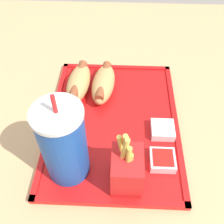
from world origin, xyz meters
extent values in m
plane|color=gray|center=(0.00, 0.00, 0.00)|extent=(8.00, 8.00, 0.00)
cube|color=tan|center=(0.00, 0.00, 0.36)|extent=(1.11, 1.04, 0.73)
cube|color=red|center=(-0.05, 0.01, 0.73)|extent=(0.40, 0.30, 0.01)
cube|color=red|center=(-0.05, -0.13, 0.74)|extent=(0.40, 0.01, 0.00)
cube|color=red|center=(-0.05, 0.16, 0.74)|extent=(0.40, 0.01, 0.00)
cube|color=red|center=(-0.25, 0.01, 0.74)|extent=(0.01, 0.30, 0.00)
cube|color=red|center=(0.15, 0.01, 0.74)|extent=(0.01, 0.30, 0.00)
cylinder|color=#194CA5|center=(-0.18, 0.10, 0.82)|extent=(0.08, 0.08, 0.16)
cylinder|color=silver|center=(-0.18, 0.10, 0.91)|extent=(0.09, 0.09, 0.01)
cylinder|color=red|center=(-0.18, 0.10, 0.93)|extent=(0.01, 0.01, 0.03)
ellipsoid|color=tan|center=(0.05, 0.11, 0.76)|extent=(0.14, 0.07, 0.05)
cylinder|color=brown|center=(0.05, 0.11, 0.78)|extent=(0.13, 0.03, 0.02)
ellipsoid|color=tan|center=(0.05, 0.04, 0.76)|extent=(0.14, 0.07, 0.05)
cylinder|color=brown|center=(0.05, 0.04, 0.78)|extent=(0.13, 0.03, 0.02)
cube|color=red|center=(-0.20, -0.02, 0.78)|extent=(0.07, 0.06, 0.08)
cylinder|color=#E5C14C|center=(-0.20, -0.01, 0.82)|extent=(0.01, 0.02, 0.09)
cylinder|color=#E5C14C|center=(-0.20, -0.02, 0.80)|extent=(0.01, 0.01, 0.06)
cylinder|color=#E5C14C|center=(-0.18, -0.01, 0.81)|extent=(0.01, 0.01, 0.07)
cylinder|color=#E5C14C|center=(-0.20, -0.02, 0.81)|extent=(0.02, 0.01, 0.08)
cylinder|color=#E5C14C|center=(-0.18, -0.01, 0.82)|extent=(0.02, 0.02, 0.09)
cylinder|color=#E5C14C|center=(-0.18, -0.01, 0.82)|extent=(0.02, 0.02, 0.07)
cube|color=silver|center=(-0.08, -0.10, 0.75)|extent=(0.05, 0.05, 0.02)
cube|color=white|center=(-0.08, -0.10, 0.76)|extent=(0.04, 0.04, 0.00)
cube|color=silver|center=(-0.16, -0.09, 0.75)|extent=(0.05, 0.05, 0.02)
cube|color=#B21914|center=(-0.16, -0.09, 0.76)|extent=(0.04, 0.04, 0.00)
camera|label=1|loc=(-0.44, 0.00, 1.21)|focal=42.00mm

